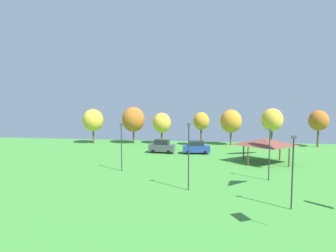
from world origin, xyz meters
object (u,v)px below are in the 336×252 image
(park_pavilion, at_px, (265,142))
(light_post_0, at_px, (121,144))
(light_post_2, at_px, (269,151))
(treeline_tree_5, at_px, (272,120))
(parked_car_second_from_left, at_px, (196,147))
(light_post_1, at_px, (293,168))
(treeline_tree_6, at_px, (319,121))
(parked_car_leftmost, at_px, (162,146))
(light_post_3, at_px, (189,153))
(treeline_tree_2, at_px, (162,123))
(treeline_tree_3, at_px, (201,121))
(treeline_tree_1, at_px, (133,119))
(treeline_tree_4, at_px, (231,121))
(treeline_tree_0, at_px, (93,120))

(park_pavilion, bearing_deg, light_post_0, -157.94)
(light_post_2, height_order, treeline_tree_5, treeline_tree_5)
(parked_car_second_from_left, height_order, light_post_0, light_post_0)
(light_post_1, relative_size, light_post_2, 1.03)
(treeline_tree_6, bearing_deg, parked_car_leftmost, -159.97)
(light_post_0, xyz_separation_m, light_post_3, (8.98, -6.33, 0.27))
(treeline_tree_5, bearing_deg, treeline_tree_2, 176.45)
(parked_car_leftmost, distance_m, light_post_0, 13.77)
(parked_car_second_from_left, xyz_separation_m, treeline_tree_2, (-7.95, 10.88, 3.44))
(treeline_tree_2, height_order, treeline_tree_3, treeline_tree_3)
(treeline_tree_3, bearing_deg, treeline_tree_1, 175.19)
(parked_car_leftmost, distance_m, treeline_tree_1, 13.91)
(light_post_0, height_order, light_post_1, light_post_0)
(light_post_1, bearing_deg, treeline_tree_6, 66.01)
(treeline_tree_1, bearing_deg, parked_car_second_from_left, -36.13)
(treeline_tree_2, bearing_deg, park_pavilion, -42.37)
(light_post_1, distance_m, treeline_tree_4, 34.39)
(treeline_tree_4, bearing_deg, treeline_tree_2, -179.44)
(parked_car_leftmost, relative_size, treeline_tree_3, 0.66)
(light_post_3, xyz_separation_m, treeline_tree_1, (-14.23, 30.09, 1.52))
(parked_car_second_from_left, bearing_deg, treeline_tree_2, 118.76)
(parked_car_second_from_left, xyz_separation_m, light_post_0, (-8.91, -13.42, 2.36))
(treeline_tree_5, bearing_deg, treeline_tree_1, 178.29)
(treeline_tree_4, xyz_separation_m, treeline_tree_6, (16.97, -0.34, 0.30))
(treeline_tree_2, height_order, treeline_tree_4, treeline_tree_4)
(treeline_tree_5, distance_m, treeline_tree_6, 9.19)
(treeline_tree_6, bearing_deg, treeline_tree_4, 178.85)
(light_post_3, bearing_deg, treeline_tree_4, 77.70)
(light_post_3, height_order, treeline_tree_1, treeline_tree_1)
(treeline_tree_0, bearing_deg, parked_car_second_from_left, -21.60)
(treeline_tree_2, relative_size, treeline_tree_5, 0.87)
(treeline_tree_1, bearing_deg, light_post_3, -64.69)
(treeline_tree_0, bearing_deg, treeline_tree_6, 1.97)
(parked_car_leftmost, xyz_separation_m, park_pavilion, (16.20, -5.51, 1.90))
(treeline_tree_1, xyz_separation_m, treeline_tree_2, (6.21, 0.54, -0.71))
(treeline_tree_1, height_order, treeline_tree_6, treeline_tree_1)
(parked_car_second_from_left, relative_size, treeline_tree_6, 0.65)
(light_post_3, bearing_deg, treeline_tree_2, 104.67)
(park_pavilion, relative_size, treeline_tree_0, 0.93)
(light_post_3, relative_size, treeline_tree_0, 0.89)
(park_pavilion, bearing_deg, light_post_1, -95.10)
(treeline_tree_5, bearing_deg, light_post_3, -116.49)
(treeline_tree_3, bearing_deg, treeline_tree_4, 17.38)
(treeline_tree_2, xyz_separation_m, treeline_tree_4, (14.73, 0.14, 0.47))
(light_post_0, xyz_separation_m, treeline_tree_1, (-5.25, 23.76, 1.79))
(parked_car_leftmost, bearing_deg, treeline_tree_4, 46.36)
(treeline_tree_5, bearing_deg, treeline_tree_4, 168.86)
(treeline_tree_4, bearing_deg, treeline_tree_6, -1.15)
(parked_car_second_from_left, relative_size, treeline_tree_3, 0.69)
(parked_car_second_from_left, height_order, treeline_tree_3, treeline_tree_3)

